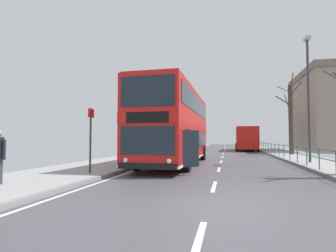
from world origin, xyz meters
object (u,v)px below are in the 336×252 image
Objects in this scene: street_lamp_far_side at (308,89)px; bus_stop_sign_near at (91,133)px; double_decker_bus_main at (176,126)px; bare_tree_far_00 at (291,118)px; background_bus_far_lane at (246,138)px.

bus_stop_sign_near is at bearing -144.09° from street_lamp_far_side.
bus_stop_sign_near is 0.35× the size of street_lamp_far_side.
street_lamp_far_side is (7.77, 1.62, 2.25)m from double_decker_bus_main.
street_lamp_far_side is at bearing -95.75° from bare_tree_far_00.
background_bus_far_lane is 10.84m from bare_tree_far_00.
bare_tree_far_00 is at bearing 50.46° from double_decker_bus_main.
background_bus_far_lane is at bearing 97.25° from street_lamp_far_side.
bus_stop_sign_near is at bearing -124.32° from bare_tree_far_00.
bare_tree_far_00 is (0.89, 8.87, -1.11)m from street_lamp_far_side.
bare_tree_far_00 is at bearing 55.68° from bus_stop_sign_near.
bare_tree_far_00 is at bearing -71.93° from background_bus_far_lane.
bus_stop_sign_near is (-7.79, -26.43, 0.14)m from background_bus_far_lane.
double_decker_bus_main is at bearing 67.08° from bus_stop_sign_near.
street_lamp_far_side is (2.42, -19.04, 2.89)m from background_bus_far_lane.
double_decker_bus_main is 1.52× the size of street_lamp_far_side.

